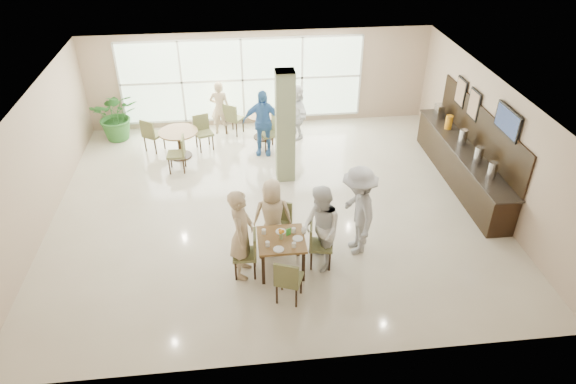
{
  "coord_description": "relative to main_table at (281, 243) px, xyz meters",
  "views": [
    {
      "loc": [
        -0.78,
        -9.91,
        6.76
      ],
      "look_at": [
        0.2,
        -1.2,
        1.1
      ],
      "focal_mm": 32.0,
      "sensor_mm": 36.0,
      "label": 1
    }
  ],
  "objects": [
    {
      "name": "teen_right",
      "position": [
        0.75,
        0.02,
        0.25
      ],
      "size": [
        0.83,
        0.98,
        1.79
      ],
      "primitive_type": "imported",
      "rotation": [
        0.0,
        0.0,
        -1.38
      ],
      "color": "white",
      "rests_on": "ground"
    },
    {
      "name": "ground",
      "position": [
        0.05,
        2.27,
        -0.65
      ],
      "size": [
        10.0,
        10.0,
        0.0
      ],
      "primitive_type": "plane",
      "color": "beige",
      "rests_on": "ground"
    },
    {
      "name": "adult_b",
      "position": [
        0.99,
        5.74,
        0.13
      ],
      "size": [
        1.13,
        1.58,
        1.57
      ],
      "primitive_type": "imported",
      "rotation": [
        0.0,
        0.0,
        -1.18
      ],
      "color": "white",
      "rests_on": "ground"
    },
    {
      "name": "teen_far",
      "position": [
        -0.11,
        0.69,
        0.15
      ],
      "size": [
        0.79,
        0.44,
        1.61
      ],
      "primitive_type": "imported",
      "rotation": [
        0.0,
        0.0,
        3.12
      ],
      "color": "tan",
      "rests_on": "ground"
    },
    {
      "name": "buffet_counter",
      "position": [
        4.75,
        2.77,
        -0.1
      ],
      "size": [
        0.64,
        4.7,
        1.95
      ],
      "color": "black",
      "rests_on": "ground"
    },
    {
      "name": "chairs_table_left",
      "position": [
        -2.29,
        4.89,
        -0.17
      ],
      "size": [
        1.97,
        1.75,
        0.95
      ],
      "color": "brown",
      "rests_on": "ground"
    },
    {
      "name": "teen_standing",
      "position": [
        1.57,
        0.44,
        0.31
      ],
      "size": [
        0.8,
        1.29,
        1.93
      ],
      "primitive_type": "imported",
      "rotation": [
        0.0,
        0.0,
        -1.5
      ],
      "color": "#A0A0A3",
      "rests_on": "ground"
    },
    {
      "name": "tabletop_clutter",
      "position": [
        0.02,
        -0.02,
        0.16
      ],
      "size": [
        0.77,
        0.73,
        0.21
      ],
      "color": "white",
      "rests_on": "main_table"
    },
    {
      "name": "round_table_right",
      "position": [
        0.07,
        5.76,
        -0.1
      ],
      "size": [
        1.01,
        1.01,
        0.75
      ],
      "color": "brown",
      "rests_on": "ground"
    },
    {
      "name": "framed_art_a",
      "position": [
        4.99,
        3.27,
        1.2
      ],
      "size": [
        0.05,
        0.55,
        0.7
      ],
      "color": "black",
      "rests_on": "ground"
    },
    {
      "name": "column",
      "position": [
        0.45,
        3.47,
        0.75
      ],
      "size": [
        0.45,
        0.45,
        2.8
      ],
      "primitive_type": "cube",
      "color": "#7D815A",
      "rests_on": "ground"
    },
    {
      "name": "wall_tv",
      "position": [
        4.99,
        1.67,
        1.5
      ],
      "size": [
        0.06,
        1.0,
        0.58
      ],
      "color": "black",
      "rests_on": "ground"
    },
    {
      "name": "main_table",
      "position": [
        0.0,
        0.0,
        0.0
      ],
      "size": [
        0.9,
        0.9,
        0.75
      ],
      "color": "brown",
      "rests_on": "ground"
    },
    {
      "name": "chairs_table_right",
      "position": [
        0.07,
        5.8,
        -0.17
      ],
      "size": [
        2.19,
        1.84,
        0.95
      ],
      "color": "brown",
      "rests_on": "ground"
    },
    {
      "name": "teen_left",
      "position": [
        -0.74,
        -0.02,
        0.29
      ],
      "size": [
        0.57,
        0.76,
        1.88
      ],
      "primitive_type": "imported",
      "rotation": [
        0.0,
        0.0,
        1.37
      ],
      "color": "tan",
      "rests_on": "ground"
    },
    {
      "name": "chairs_main_table",
      "position": [
        0.04,
        -0.01,
        -0.17
      ],
      "size": [
        1.98,
        2.17,
        0.95
      ],
      "color": "brown",
      "rests_on": "ground"
    },
    {
      "name": "adult_standing",
      "position": [
        -1.15,
        6.18,
        0.15
      ],
      "size": [
        0.64,
        0.48,
        1.59
      ],
      "primitive_type": "imported",
      "rotation": [
        0.0,
        0.0,
        2.97
      ],
      "color": "tan",
      "rests_on": "ground"
    },
    {
      "name": "round_table_left",
      "position": [
        -2.26,
        4.88,
        -0.09
      ],
      "size": [
        1.03,
        1.03,
        0.75
      ],
      "color": "brown",
      "rests_on": "ground"
    },
    {
      "name": "window_bank",
      "position": [
        -0.45,
        6.73,
        0.75
      ],
      "size": [
        7.0,
        0.04,
        7.0
      ],
      "color": "silver",
      "rests_on": "ground"
    },
    {
      "name": "room_shell",
      "position": [
        0.05,
        2.27,
        1.05
      ],
      "size": [
        10.0,
        10.0,
        10.0
      ],
      "color": "white",
      "rests_on": "ground"
    },
    {
      "name": "framed_art_b",
      "position": [
        4.99,
        4.07,
        1.2
      ],
      "size": [
        0.05,
        0.55,
        0.7
      ],
      "color": "black",
      "rests_on": "ground"
    },
    {
      "name": "adult_a",
      "position": [
        -0.02,
        4.81,
        0.26
      ],
      "size": [
        1.16,
        0.79,
        1.82
      ],
      "primitive_type": "imported",
      "rotation": [
        0.0,
        0.0,
        -0.18
      ],
      "color": "#3A6EAF",
      "rests_on": "ground"
    },
    {
      "name": "potted_plant",
      "position": [
        -4.06,
        6.17,
        0.07
      ],
      "size": [
        1.39,
        1.39,
        1.45
      ],
      "primitive_type": "imported",
      "rotation": [
        0.0,
        0.0,
        0.07
      ],
      "color": "#30702C",
      "rests_on": "ground"
    }
  ]
}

